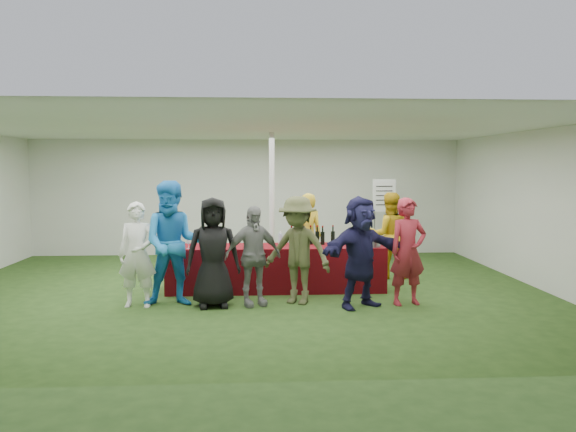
{
  "coord_description": "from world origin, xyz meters",
  "views": [
    {
      "loc": [
        0.21,
        -9.23,
        2.06
      ],
      "look_at": [
        0.74,
        0.06,
        1.25
      ],
      "focal_mm": 35.0,
      "sensor_mm": 36.0,
      "label": 1
    }
  ],
  "objects": [
    {
      "name": "ground",
      "position": [
        0.0,
        0.0,
        0.0
      ],
      "size": [
        60.0,
        60.0,
        0.0
      ],
      "primitive_type": "plane",
      "color": "#284719",
      "rests_on": "ground"
    },
    {
      "name": "tent",
      "position": [
        0.5,
        1.2,
        1.35
      ],
      "size": [
        10.0,
        10.0,
        10.0
      ],
      "color": "white",
      "rests_on": "ground"
    },
    {
      "name": "dump_bucket",
      "position": [
        2.13,
        -0.16,
        0.84
      ],
      "size": [
        0.25,
        0.25,
        0.18
      ],
      "primitive_type": "cylinder",
      "color": "slate",
      "rests_on": "serving_table"
    },
    {
      "name": "customer_0",
      "position": [
        -1.54,
        -0.94,
        0.78
      ],
      "size": [
        0.59,
        0.41,
        1.56
      ],
      "primitive_type": "imported",
      "rotation": [
        0.0,
        0.0,
        -0.06
      ],
      "color": "white",
      "rests_on": "ground"
    },
    {
      "name": "bar_towel",
      "position": [
        2.04,
        0.11,
        0.77
      ],
      "size": [
        0.25,
        0.18,
        0.03
      ],
      "primitive_type": "cube",
      "color": "white",
      "rests_on": "serving_table"
    },
    {
      "name": "customer_1",
      "position": [
        -1.02,
        -0.89,
        0.93
      ],
      "size": [
        0.96,
        0.77,
        1.86
      ],
      "primitive_type": "imported",
      "rotation": [
        0.0,
        0.0,
        0.07
      ],
      "color": "#2182D4",
      "rests_on": "ground"
    },
    {
      "name": "customer_6",
      "position": [
        2.47,
        -1.04,
        0.8
      ],
      "size": [
        0.66,
        0.51,
        1.61
      ],
      "primitive_type": "imported",
      "rotation": [
        0.0,
        0.0,
        0.23
      ],
      "color": "maroon",
      "rests_on": "ground"
    },
    {
      "name": "water_bottle",
      "position": [
        0.61,
        0.14,
        0.85
      ],
      "size": [
        0.07,
        0.07,
        0.23
      ],
      "color": "silver",
      "rests_on": "serving_table"
    },
    {
      "name": "wine_list_sign",
      "position": [
        2.98,
        2.76,
        1.32
      ],
      "size": [
        0.5,
        0.03,
        1.8
      ],
      "color": "slate",
      "rests_on": "ground"
    },
    {
      "name": "staff_pourer",
      "position": [
        1.13,
        0.95,
        0.8
      ],
      "size": [
        0.63,
        0.46,
        1.59
      ],
      "primitive_type": "imported",
      "rotation": [
        0.0,
        0.0,
        3.29
      ],
      "color": "gold",
      "rests_on": "ground"
    },
    {
      "name": "wine_bottles",
      "position": [
        1.16,
        0.2,
        0.87
      ],
      "size": [
        0.78,
        0.16,
        0.32
      ],
      "color": "black",
      "rests_on": "serving_table"
    },
    {
      "name": "serving_table",
      "position": [
        0.54,
        0.06,
        0.38
      ],
      "size": [
        3.6,
        0.8,
        0.75
      ],
      "primitive_type": "cube",
      "color": "#65080A",
      "rests_on": "ground"
    },
    {
      "name": "customer_2",
      "position": [
        -0.43,
        -1.01,
        0.81
      ],
      "size": [
        0.85,
        0.61,
        1.62
      ],
      "primitive_type": "imported",
      "rotation": [
        0.0,
        0.0,
        0.13
      ],
      "color": "black",
      "rests_on": "ground"
    },
    {
      "name": "customer_4",
      "position": [
        0.83,
        -0.88,
        0.81
      ],
      "size": [
        1.21,
        1.03,
        1.63
      ],
      "primitive_type": "imported",
      "rotation": [
        0.0,
        0.0,
        -0.48
      ],
      "color": "#484C2A",
      "rests_on": "ground"
    },
    {
      "name": "customer_5",
      "position": [
        1.73,
        -1.16,
        0.82
      ],
      "size": [
        1.57,
        1.17,
        1.65
      ],
      "primitive_type": "imported",
      "rotation": [
        0.0,
        0.0,
        0.51
      ],
      "color": "#1B1941",
      "rests_on": "ground"
    },
    {
      "name": "customer_3",
      "position": [
        0.16,
        -0.97,
        0.75
      ],
      "size": [
        0.95,
        0.65,
        1.49
      ],
      "primitive_type": "imported",
      "rotation": [
        0.0,
        0.0,
        0.37
      ],
      "color": "gray",
      "rests_on": "ground"
    },
    {
      "name": "staff_back",
      "position": [
        2.68,
        1.02,
        0.8
      ],
      "size": [
        0.78,
        0.6,
        1.6
      ],
      "primitive_type": "imported",
      "rotation": [
        0.0,
        0.0,
        3.14
      ],
      "color": "gold",
      "rests_on": "ground"
    },
    {
      "name": "wine_glasses",
      "position": [
        0.09,
        -0.18,
        0.86
      ],
      "size": [
        2.81,
        0.13,
        0.16
      ],
      "color": "silver",
      "rests_on": "serving_table"
    }
  ]
}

